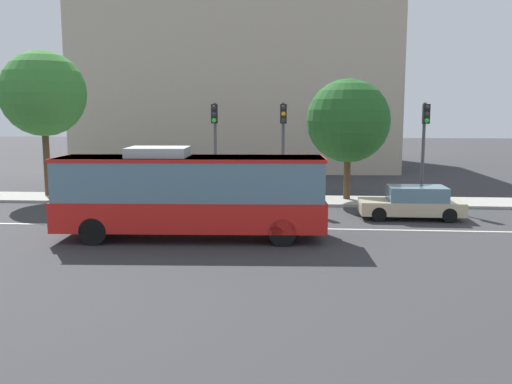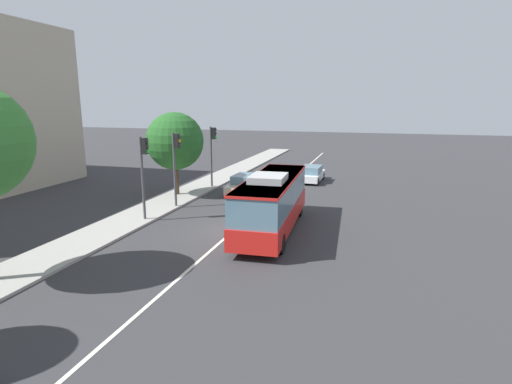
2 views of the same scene
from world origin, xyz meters
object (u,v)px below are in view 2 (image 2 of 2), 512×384
(traffic_light_mid_block, at_px, (144,164))
(traffic_light_far_corner, at_px, (176,157))
(sedan_beige, at_px, (244,184))
(sedan_white, at_px, (312,174))
(traffic_light_near_corner, at_px, (213,146))
(street_tree_kerbside_left, at_px, (175,141))
(transit_bus, at_px, (272,200))

(traffic_light_mid_block, xyz_separation_m, traffic_light_far_corner, (3.49, -0.32, 0.00))
(sedan_beige, distance_m, sedan_white, 7.74)
(sedan_beige, height_order, sedan_white, same)
(sedan_white, height_order, traffic_light_mid_block, traffic_light_mid_block)
(traffic_light_near_corner, bearing_deg, street_tree_kerbside_left, -116.62)
(traffic_light_near_corner, height_order, traffic_light_mid_block, same)
(traffic_light_mid_block, bearing_deg, sedan_white, 61.25)
(sedan_beige, height_order, traffic_light_far_corner, traffic_light_far_corner)
(transit_bus, relative_size, traffic_light_far_corner, 1.95)
(transit_bus, height_order, traffic_light_near_corner, traffic_light_near_corner)
(traffic_light_mid_block, xyz_separation_m, street_tree_kerbside_left, (6.86, 1.49, 0.71))
(traffic_light_near_corner, xyz_separation_m, traffic_light_mid_block, (-10.47, 0.09, 0.00))
(sedan_white, height_order, street_tree_kerbside_left, street_tree_kerbside_left)
(traffic_light_far_corner, bearing_deg, street_tree_kerbside_left, 114.53)
(sedan_beige, distance_m, street_tree_kerbside_left, 6.42)
(street_tree_kerbside_left, bearing_deg, traffic_light_far_corner, -151.75)
(traffic_light_near_corner, distance_m, traffic_light_mid_block, 10.47)
(sedan_beige, xyz_separation_m, traffic_light_mid_block, (-9.40, 3.21, 2.84))
(sedan_white, distance_m, street_tree_kerbside_left, 13.24)
(traffic_light_near_corner, xyz_separation_m, traffic_light_far_corner, (-6.98, -0.23, 0.00))
(traffic_light_far_corner, height_order, street_tree_kerbside_left, street_tree_kerbside_left)
(sedan_white, bearing_deg, traffic_light_mid_block, 155.45)
(sedan_white, distance_m, traffic_light_near_corner, 9.65)
(traffic_light_mid_block, bearing_deg, traffic_light_far_corner, 82.10)
(sedan_beige, bearing_deg, street_tree_kerbside_left, -61.57)
(traffic_light_near_corner, xyz_separation_m, street_tree_kerbside_left, (-3.61, 1.58, 0.71))
(transit_bus, height_order, street_tree_kerbside_left, street_tree_kerbside_left)
(transit_bus, bearing_deg, traffic_light_mid_block, 88.87)
(transit_bus, distance_m, traffic_light_far_corner, 8.42)
(traffic_light_near_corner, distance_m, traffic_light_far_corner, 6.98)
(sedan_beige, bearing_deg, traffic_light_far_corner, -26.09)
(sedan_white, bearing_deg, sedan_beige, 146.27)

